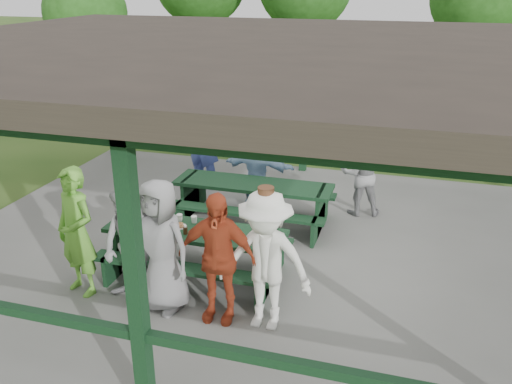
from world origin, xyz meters
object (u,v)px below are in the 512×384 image
(farm_trailer, at_px, (252,91))
(picnic_table_far, at_px, (253,197))
(contestant_grey_left, at_px, (130,248))
(spectator_grey, at_px, (362,174))
(contestant_green, at_px, (76,232))
(spectator_blue, at_px, (204,143))
(contestant_white_fedora, at_px, (265,261))
(contestant_grey_mid, at_px, (161,246))
(picnic_table_near, at_px, (196,246))
(spectator_lblue, at_px, (257,169))
(pickup_truck, at_px, (435,102))
(contestant_red, at_px, (217,258))

(farm_trailer, bearing_deg, picnic_table_far, -67.20)
(contestant_grey_left, bearing_deg, farm_trailer, 115.02)
(picnic_table_far, xyz_separation_m, spectator_grey, (1.77, 0.94, 0.30))
(contestant_green, xyz_separation_m, spectator_blue, (0.14, 4.23, 0.05))
(farm_trailer, bearing_deg, contestant_grey_left, -75.50)
(contestant_white_fedora, distance_m, spectator_blue, 4.95)
(contestant_grey_mid, bearing_deg, contestant_grey_left, -168.01)
(picnic_table_near, xyz_separation_m, spectator_grey, (2.02, 2.94, 0.30))
(contestant_green, xyz_separation_m, spectator_lblue, (1.47, 3.58, -0.17))
(picnic_table_far, height_order, farm_trailer, farm_trailer)
(picnic_table_near, xyz_separation_m, spectator_lblue, (0.11, 2.73, 0.26))
(contestant_grey_mid, relative_size, pickup_truck, 0.37)
(picnic_table_near, bearing_deg, contestant_grey_left, -122.16)
(contestant_green, xyz_separation_m, spectator_grey, (3.38, 3.78, -0.13))
(contestant_grey_left, relative_size, farm_trailer, 0.38)
(contestant_white_fedora, bearing_deg, contestant_green, -178.10)
(contestant_green, bearing_deg, farm_trailer, 113.64)
(contestant_green, height_order, spectator_blue, spectator_blue)
(picnic_table_near, xyz_separation_m, picnic_table_far, (0.26, 2.00, 0.00))
(contestant_grey_left, distance_m, farm_trailer, 11.21)
(picnic_table_far, height_order, contestant_grey_left, contestant_grey_left)
(contestant_green, distance_m, contestant_red, 2.03)
(contestant_green, bearing_deg, contestant_white_fedora, 17.95)
(picnic_table_far, xyz_separation_m, contestant_grey_left, (-0.81, -2.88, 0.33))
(contestant_red, height_order, spectator_lblue, contestant_red)
(spectator_lblue, distance_m, farm_trailer, 7.84)
(contestant_grey_mid, distance_m, spectator_lblue, 3.61)
(picnic_table_near, bearing_deg, contestant_grey_mid, -96.83)
(picnic_table_far, bearing_deg, contestant_grey_mid, -97.15)
(contestant_green, xyz_separation_m, contestant_grey_left, (0.81, -0.03, -0.10))
(pickup_truck, bearing_deg, spectator_lblue, 141.78)
(contestant_grey_mid, relative_size, spectator_lblue, 1.22)
(picnic_table_far, height_order, spectator_grey, spectator_grey)
(spectator_grey, bearing_deg, spectator_blue, -22.39)
(contestant_white_fedora, xyz_separation_m, pickup_truck, (2.09, 11.48, -0.34))
(contestant_green, height_order, spectator_lblue, contestant_green)
(picnic_table_near, height_order, spectator_grey, spectator_grey)
(contestant_red, bearing_deg, picnic_table_near, 125.09)
(spectator_lblue, relative_size, pickup_truck, 0.31)
(contestant_green, relative_size, spectator_lblue, 1.23)
(picnic_table_far, relative_size, spectator_lblue, 1.87)
(picnic_table_near, relative_size, spectator_grey, 1.66)
(contestant_grey_left, relative_size, spectator_grey, 1.04)
(spectator_grey, height_order, farm_trailer, spectator_grey)
(farm_trailer, bearing_deg, pickup_truck, 9.63)
(contestant_red, bearing_deg, contestant_white_fedora, -1.43)
(contestant_red, bearing_deg, spectator_blue, 111.94)
(farm_trailer, bearing_deg, spectator_lblue, -66.62)
(contestant_grey_left, distance_m, spectator_lblue, 3.67)
(contestant_green, bearing_deg, spectator_lblue, 86.57)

